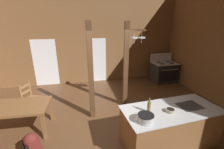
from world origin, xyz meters
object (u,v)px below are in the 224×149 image
Objects in this scene: kitchen_island at (169,126)px; stockpot_on_counter at (146,118)px; ladderback_chair_near_window at (30,98)px; mixing_bowl_on_counter at (170,110)px; backpack at (32,145)px; bottle_tall_on_counter at (149,107)px; dining_table at (13,109)px; stove_range at (164,72)px.

kitchen_island is 0.97m from stockpot_on_counter.
ladderback_chair_near_window is 4.99× the size of mixing_bowl_on_counter.
backpack is 2.51m from bottle_tall_on_counter.
bottle_tall_on_counter reaches higher than ladderback_chair_near_window.
dining_table is 0.99m from ladderback_chair_near_window.
stockpot_on_counter is at bearing -41.98° from ladderback_chair_near_window.
backpack is (-4.99, -3.42, -0.17)m from stove_range.
stove_range reaches higher than ladderback_chair_near_window.
stove_range is at bearing 34.40° from backpack.
stove_range is at bearing 14.97° from ladderback_chair_near_window.
backpack is 1.86× the size of bottle_tall_on_counter.
kitchen_island is at bearing -119.31° from stove_range.
stockpot_on_counter is 1.98× the size of mixing_bowl_on_counter.
stove_range reaches higher than dining_table.
stove_range is at bearing 60.69° from kitchen_island.
dining_table is at bearing 161.71° from kitchen_island.
mixing_bowl_on_counter is (0.65, 0.20, -0.04)m from stockpot_on_counter.
mixing_bowl_on_counter is (3.49, -1.28, 0.27)m from dining_table.
kitchen_island is 11.67× the size of mixing_bowl_on_counter.
dining_table is 2.94× the size of backpack.
ladderback_chair_near_window is 2.02m from backpack.
dining_table is 9.22× the size of mixing_bowl_on_counter.
dining_table is (-5.63, -2.44, 0.17)m from stove_range.
kitchen_island is 0.80m from bottle_tall_on_counter.
dining_table is at bearing 152.37° from stockpot_on_counter.
kitchen_island is 0.50m from mixing_bowl_on_counter.
bottle_tall_on_counter is at bearing -36.35° from ladderback_chair_near_window.
dining_table is 1.21m from backpack.
kitchen_island is 4.09m from ladderback_chair_near_window.
dining_table is at bearing 158.63° from bottle_tall_on_counter.
bottle_tall_on_counter is (2.40, -0.21, 0.70)m from backpack.
stove_range reaches higher than mixing_bowl_on_counter.
mixing_bowl_on_counter is 0.60× the size of bottle_tall_on_counter.
stove_range reaches higher than stockpot_on_counter.
stockpot_on_counter is at bearing -125.45° from stove_range.
stockpot_on_counter is (2.72, -2.45, 0.52)m from ladderback_chair_near_window.
stove_range reaches higher than bottle_tall_on_counter.
bottle_tall_on_counter is at bearing -125.49° from stove_range.
kitchen_island is at bearing 0.23° from bottle_tall_on_counter.
kitchen_island is at bearing -31.74° from ladderback_chair_near_window.
stockpot_on_counter reaches higher than backpack.
bottle_tall_on_counter is (3.04, -1.19, 0.37)m from dining_table.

